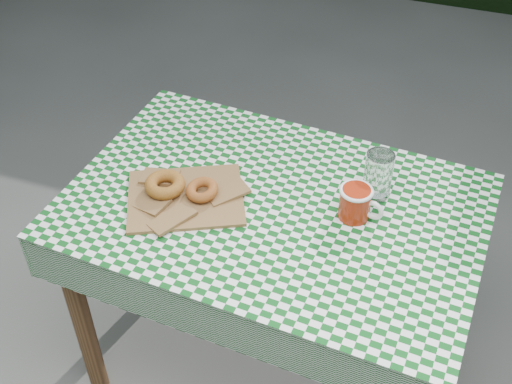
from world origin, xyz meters
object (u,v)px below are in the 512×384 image
table (271,294)px  paper_bag (186,197)px  drinking_glass (378,175)px  coffee_mug (355,203)px

table → paper_bag: paper_bag is taller
paper_bag → drinking_glass: size_ratio=2.27×
table → drinking_glass: (0.26, 0.13, 0.45)m
paper_bag → drinking_glass: bearing=21.4°
paper_bag → coffee_mug: bearing=10.8°
coffee_mug → drinking_glass: drinking_glass is taller
coffee_mug → drinking_glass: bearing=83.9°
table → drinking_glass: bearing=31.9°
paper_bag → drinking_glass: (0.49, 0.19, 0.06)m
table → drinking_glass: drinking_glass is taller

